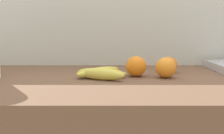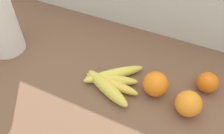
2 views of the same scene
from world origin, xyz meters
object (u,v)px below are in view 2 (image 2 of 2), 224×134
orange_back_right (207,82)px  banana_bunch (111,82)px  orange_right (188,104)px  orange_back_left (155,84)px

orange_back_right → banana_bunch: bearing=-157.0°
banana_bunch → orange_right: 0.24m
orange_right → banana_bunch: bearing=-178.2°
banana_bunch → orange_back_right: bearing=23.0°
banana_bunch → orange_back_left: bearing=14.8°
orange_back_left → orange_back_right: orange_back_left is taller
orange_right → orange_back_right: bearing=71.9°
orange_right → orange_back_left: (-0.10, 0.03, 0.00)m
orange_back_right → orange_back_left: bearing=-150.1°
banana_bunch → orange_right: bearing=1.8°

